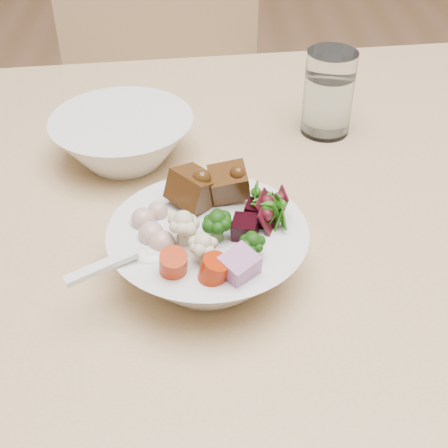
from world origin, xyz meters
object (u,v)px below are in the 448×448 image
Objects in this scene: chair_far at (174,89)px; water_glass at (328,96)px; food_bowl at (210,249)px; dining_table at (412,243)px; side_bowl at (123,140)px.

chair_far is 8.58× the size of water_glass.
food_bowl is at bearing -98.70° from chair_far.
dining_table is 0.71m from chair_far.
water_glass reaches higher than food_bowl.
water_glass is 0.64× the size of side_bowl.
food_bowl reaches higher than side_bowl.
food_bowl is at bearing -64.37° from side_bowl.
food_bowl is 1.10× the size of side_bowl.
food_bowl is at bearing -120.05° from water_glass.
water_glass is at bearing 59.95° from food_bowl.
dining_table is 0.37m from side_bowl.
chair_far is 5.48× the size of side_bowl.
chair_far is (-0.31, 0.63, -0.10)m from dining_table.
chair_far is at bearing 114.87° from water_glass.
water_glass is at bearing 13.41° from side_bowl.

